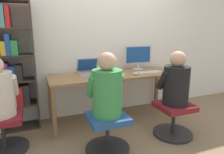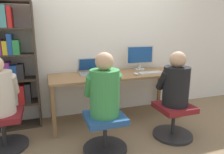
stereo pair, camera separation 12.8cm
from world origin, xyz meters
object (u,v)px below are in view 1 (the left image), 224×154
Objects in this scene: desktop_monitor at (138,57)px; laptop at (89,71)px; person_at_monitor at (176,82)px; bookshelf at (1,69)px; keyboard at (149,72)px; person_at_laptop at (107,89)px; office_chair_left at (174,118)px; office_chair_side at (3,132)px; office_chair_right at (107,131)px.

desktop_monitor reaches higher than laptop.
person_at_monitor reaches higher than laptop.
person_at_monitor is at bearing -24.06° from bookshelf.
laptop is 0.95m from keyboard.
desktop_monitor is 1.38m from person_at_laptop.
office_chair_left is 2.15m from office_chair_side.
laptop is 1.10m from office_chair_right.
keyboard is 2.16m from office_chair_side.
person_at_monitor is (0.03, -0.98, -0.22)m from desktop_monitor.
office_chair_side is (-1.19, -0.52, -0.55)m from laptop.
person_at_monitor reaches higher than office_chair_right.
laptop is 0.65× the size of office_chair_left.
laptop is 1.22m from bookshelf.
bookshelf is (-2.13, 0.95, 0.15)m from person_at_monitor.
office_chair_left is at bearing 0.85° from person_at_laptop.
office_chair_right is (-0.95, -0.65, -0.51)m from keyboard.
office_chair_right is at bearing -145.37° from keyboard.
bookshelf is (-1.17, 0.97, 0.14)m from person_at_laptop.
office_chair_left is (0.03, -0.98, -0.72)m from desktop_monitor.
office_chair_side is (-2.09, -0.22, -0.51)m from keyboard.
person_at_monitor is 0.97× the size of person_at_laptop.
bookshelf is (-2.11, 0.32, 0.15)m from keyboard.
person_at_monitor is at bearing -88.16° from desktop_monitor.
office_chair_right is at bearing -90.00° from person_at_laptop.
office_chair_left is at bearing -90.00° from person_at_monitor.
person_at_laptop is (-0.05, -0.94, -0.03)m from laptop.
office_chair_side is (-2.08, -0.57, -0.72)m from desktop_monitor.
office_chair_left and office_chair_side have the same top height.
person_at_laptop is at bearing -20.54° from office_chair_side.
office_chair_side is at bearing 168.88° from office_chair_left.
person_at_laptop is at bearing -133.07° from desktop_monitor.
laptop reaches higher than office_chair_right.
laptop is at bearing 161.78° from keyboard.
desktop_monitor is 0.71× the size of person_at_monitor.
person_at_laptop reaches higher than office_chair_right.
office_chair_side is (-1.14, 0.43, -0.52)m from person_at_laptop.
office_chair_side is (-1.14, 0.43, 0.00)m from office_chair_right.
bookshelf reaches higher than laptop.
office_chair_left is 0.30× the size of bookshelf.
office_chair_left and office_chair_right have the same top height.
desktop_monitor is 2.27m from office_chair_side.
desktop_monitor is at bearing 92.12° from keyboard.
desktop_monitor is 1.00m from person_at_monitor.
bookshelf reaches higher than person_at_monitor.
office_chair_right is 1.09m from person_at_monitor.
person_at_monitor is at bearing 1.15° from person_at_laptop.
keyboard is at bearing -8.69° from bookshelf.
bookshelf reaches higher than office_chair_side.
desktop_monitor is at bearing 3.55° from laptop.
person_at_laptop is 1.52m from bookshelf.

